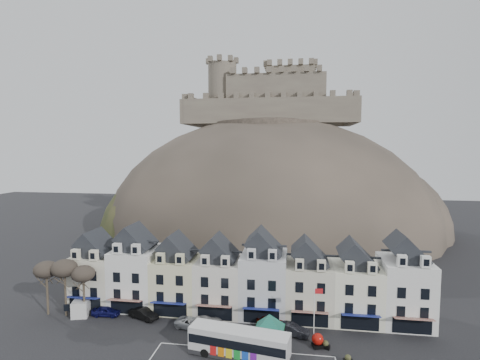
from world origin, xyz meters
name	(u,v)px	position (x,y,z in m)	size (l,w,h in m)	color
townhouse_terrace	(243,278)	(0.15, 15.97, 5.30)	(54.40, 9.35, 11.80)	silver
castle_hill	(272,233)	(1.25, 68.95, 0.11)	(100.00, 76.00, 68.00)	#312C26
castle	(272,98)	(0.51, 75.93, 40.19)	(50.20, 22.20, 22.00)	brown
tree_left_far	(46,270)	(-29.00, 10.50, 6.90)	(3.61, 3.61, 8.24)	#3B3325
tree_left_mid	(64,269)	(-26.00, 10.50, 7.24)	(3.78, 3.78, 8.64)	#3B3325
tree_left_near	(83,274)	(-23.00, 10.50, 6.55)	(3.43, 3.43, 7.84)	#3B3325
bus	(239,342)	(1.48, 3.29, 1.92)	(12.58, 4.90, 3.47)	#262628
bus_shelter	(269,322)	(5.00, 5.41, 3.61)	(7.33, 7.33, 4.66)	black
red_buoy	(318,340)	(11.02, 6.95, 0.93)	(1.53, 1.53, 1.82)	black
flagpole	(315,312)	(10.63, 7.38, 4.42)	(1.11, 0.24, 7.73)	silver
white_van	(84,304)	(-24.07, 12.00, 1.20)	(3.60, 5.65, 2.39)	silver
planter_west	(326,345)	(12.00, 6.78, 0.51)	(1.19, 0.92, 1.06)	black
planter_east	(348,359)	(14.36, 3.89, 0.51)	(1.11, 0.73, 1.05)	black
car_navy	(106,311)	(-20.00, 11.25, 0.72)	(1.70, 4.22, 1.44)	#0E0F48
car_black	(143,314)	(-14.03, 11.19, 0.78)	(1.65, 4.73, 1.56)	black
car_silver	(193,323)	(-6.02, 9.50, 0.71)	(2.34, 5.00, 1.41)	#ADB0B5
car_white	(205,322)	(-4.40, 10.19, 0.73)	(2.04, 5.01, 1.45)	#BCBCBC
car_maroon	(271,320)	(4.80, 11.97, 0.72)	(1.71, 4.25, 1.45)	#4D0B04
car_charcoal	(291,330)	(7.67, 9.57, 0.78)	(1.66, 4.75, 1.57)	black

